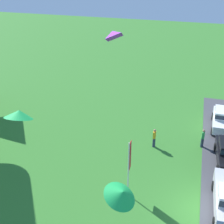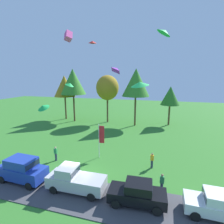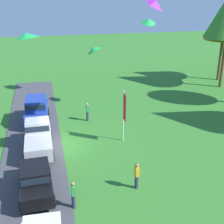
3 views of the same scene
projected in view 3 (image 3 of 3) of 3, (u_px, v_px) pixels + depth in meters
The scene contains 13 objects.
ground_plane at pixel (60, 145), 24.40m from camera, with size 120.00×120.00×0.00m, color #337528.
pavement_strip at pixel (33, 147), 23.96m from camera, with size 36.00×4.40×0.06m, color #424247.
car_suv_by_flagpole at pixel (37, 109), 28.00m from camera, with size 4.69×2.23×2.28m.
car_pickup_mid_row at pixel (38, 137), 23.24m from camera, with size 5.01×2.07×2.14m.
car_sedan_far_end at pixel (35, 179), 18.27m from camera, with size 4.48×2.11×1.84m.
person_on_lawn at pixel (87, 112), 28.54m from camera, with size 0.36×0.24×1.71m.
person_beside_suv at pixel (137, 176), 18.87m from camera, with size 0.36×0.24×1.71m.
person_watching_sky at pixel (73, 195), 17.12m from camera, with size 0.36×0.24×1.71m.
flag_banner at pixel (124, 110), 23.91m from camera, with size 0.71×0.08×4.25m.
kite_delta_near_flag at pixel (94, 49), 28.61m from camera, with size 1.41×1.41×0.39m, color green.
kite_delta_mid_center at pixel (149, 21), 27.79m from camera, with size 1.26×1.26×0.36m, color green.
kite_diamond_high_right at pixel (156, 3), 19.91m from camera, with size 0.98×1.07×0.39m, color purple.
kite_delta_over_trees at pixel (26, 36), 15.38m from camera, with size 1.27×1.27×0.29m, color green.
Camera 3 is at (22.04, -0.89, 11.50)m, focal length 50.00 mm.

